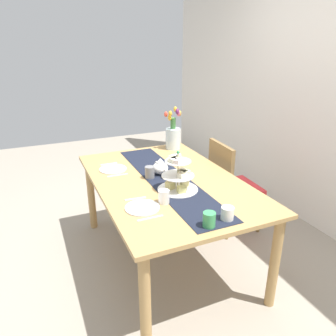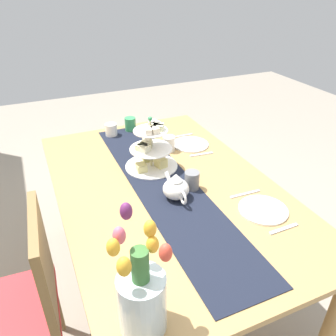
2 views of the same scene
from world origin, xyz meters
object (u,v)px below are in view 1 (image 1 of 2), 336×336
object	(u,v)px
mug_white_text	(164,197)
mug_orange	(209,220)
dinner_plate_right	(142,208)
fork_left	(109,164)
mug_grey	(150,172)
teapot	(160,167)
dining_table	(166,190)
dinner_plate_left	(113,169)
tiered_cake_stand	(178,176)
tulip_vase	(173,135)
knife_left	(118,175)
chair_left	(230,183)
cream_jug	(227,213)
fork_right	(135,199)
knife_right	(150,218)

from	to	relation	value
mug_white_text	mug_orange	size ratio (longest dim) A/B	1.00
mug_white_text	dinner_plate_right	bearing A→B (deg)	-85.50
fork_left	mug_orange	world-z (taller)	mug_orange
mug_grey	teapot	bearing A→B (deg)	111.93
dining_table	dinner_plate_left	xyz separation A→B (m)	(-0.38, -0.33, 0.10)
tiered_cake_stand	teapot	world-z (taller)	tiered_cake_stand
tulip_vase	knife_left	distance (m)	0.87
tiered_cake_stand	dinner_plate_left	size ratio (longest dim) A/B	1.32
dinner_plate_left	mug_white_text	distance (m)	0.76
chair_left	mug_orange	world-z (taller)	chair_left
dining_table	mug_grey	size ratio (longest dim) A/B	17.99
cream_jug	fork_left	bearing A→B (deg)	-160.90
fork_left	dinner_plate_right	world-z (taller)	dinner_plate_right
chair_left	fork_right	xyz separation A→B (m)	(0.45, -1.11, 0.26)
fork_left	tulip_vase	bearing A→B (deg)	104.52
knife_right	mug_orange	size ratio (longest dim) A/B	1.79
fork_right	mug_white_text	distance (m)	0.21
mug_white_text	teapot	bearing A→B (deg)	160.24
cream_jug	mug_white_text	distance (m)	0.45
tiered_cake_stand	fork_left	xyz separation A→B (m)	(-0.74, -0.34, -0.11)
teapot	cream_jug	bearing A→B (deg)	6.56
teapot	mug_white_text	bearing A→B (deg)	-19.76
fork_left	mug_orange	size ratio (longest dim) A/B	1.58
tulip_vase	cream_jug	xyz separation A→B (m)	(1.43, -0.29, -0.10)
dining_table	dinner_plate_right	distance (m)	0.51
dinner_plate_right	fork_right	size ratio (longest dim) A/B	1.53
tulip_vase	knife_right	world-z (taller)	tulip_vase
knife_left	mug_white_text	bearing A→B (deg)	15.06
dining_table	teapot	bearing A→B (deg)	180.00
tiered_cake_stand	cream_jug	xyz separation A→B (m)	(0.51, 0.09, -0.07)
dining_table	mug_white_text	world-z (taller)	mug_white_text
dining_table	knife_left	distance (m)	0.42
tulip_vase	cream_jug	world-z (taller)	tulip_vase
fork_left	mug_white_text	size ratio (longest dim) A/B	1.58
tiered_cake_stand	cream_jug	world-z (taller)	tiered_cake_stand
dining_table	chair_left	world-z (taller)	chair_left
chair_left	fork_right	world-z (taller)	chair_left
dining_table	mug_grey	distance (m)	0.20
tulip_vase	mug_grey	distance (m)	0.81
knife_left	mug_grey	distance (m)	0.28
dinner_plate_left	dinner_plate_right	size ratio (longest dim) A/B	1.00
dinner_plate_left	tulip_vase	bearing A→B (deg)	114.74
dinner_plate_left	knife_right	distance (m)	0.90
teapot	cream_jug	size ratio (longest dim) A/B	2.80
cream_jug	mug_orange	world-z (taller)	mug_orange
fork_left	mug_orange	distance (m)	1.30
dinner_plate_left	fork_left	size ratio (longest dim) A/B	1.53
knife_left	mug_grey	world-z (taller)	mug_grey
tiered_cake_stand	knife_right	distance (m)	0.47
fork_left	dinner_plate_left	bearing A→B (deg)	0.00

